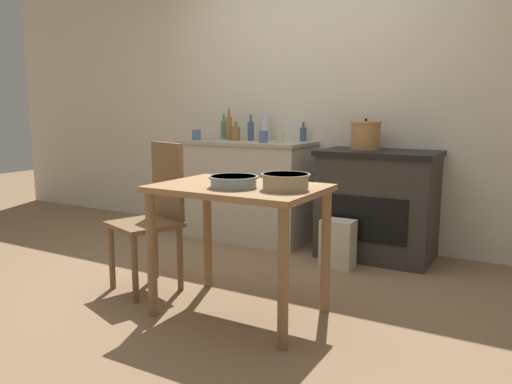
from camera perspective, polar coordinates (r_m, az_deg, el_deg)
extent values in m
plane|color=#896B4C|center=(3.45, -4.23, -10.99)|extent=(14.00, 14.00, 0.00)
cube|color=beige|center=(4.63, 6.80, 10.28)|extent=(8.00, 0.07, 2.55)
cube|color=beige|center=(4.66, -1.10, 0.06)|extent=(1.19, 0.55, 0.88)
cube|color=#A9A08F|center=(4.61, -1.11, 5.67)|extent=(1.22, 0.58, 0.03)
cube|color=#38332D|center=(4.17, 13.70, -1.66)|extent=(0.89, 0.56, 0.84)
cube|color=black|center=(4.11, 13.94, 4.35)|extent=(0.93, 0.60, 0.04)
cube|color=black|center=(3.91, 12.50, -3.09)|extent=(0.62, 0.01, 0.35)
cube|color=#997047|center=(2.86, -1.94, 0.42)|extent=(0.95, 0.66, 0.03)
cylinder|color=olive|center=(2.98, -11.85, -7.03)|extent=(0.06, 0.06, 0.74)
cylinder|color=olive|center=(2.51, 3.12, -9.95)|extent=(0.06, 0.06, 0.74)
cylinder|color=olive|center=(3.40, -5.57, -4.81)|extent=(0.06, 0.06, 0.74)
cylinder|color=olive|center=(3.00, 7.97, -6.79)|extent=(0.06, 0.06, 0.74)
cube|color=brown|center=(3.39, -12.63, -3.62)|extent=(0.51, 0.51, 0.03)
cube|color=brown|center=(3.43, -10.08, 1.28)|extent=(0.35, 0.15, 0.52)
cylinder|color=brown|center=(3.52, -16.16, -7.18)|extent=(0.04, 0.04, 0.43)
cylinder|color=brown|center=(3.24, -13.67, -8.55)|extent=(0.04, 0.04, 0.43)
cylinder|color=brown|center=(3.66, -11.45, -6.34)|extent=(0.04, 0.04, 0.43)
cylinder|color=brown|center=(3.39, -8.67, -7.56)|extent=(0.04, 0.04, 0.43)
cube|color=beige|center=(3.88, 9.33, -5.85)|extent=(0.25, 0.17, 0.37)
cylinder|color=#B77A47|center=(4.18, 12.41, 6.20)|extent=(0.24, 0.24, 0.21)
cylinder|color=#B77A47|center=(4.18, 12.46, 7.76)|extent=(0.25, 0.25, 0.02)
sphere|color=black|center=(4.18, 12.48, 8.06)|extent=(0.02, 0.02, 0.02)
cylinder|color=#93A8B2|center=(2.77, -2.58, 1.18)|extent=(0.26, 0.26, 0.06)
cylinder|color=#8597A0|center=(2.77, -2.59, 1.72)|extent=(0.28, 0.28, 0.01)
cylinder|color=tan|center=(2.69, 3.40, 1.16)|extent=(0.25, 0.25, 0.09)
cylinder|color=tan|center=(2.68, 3.41, 1.97)|extent=(0.27, 0.27, 0.01)
cylinder|color=#517F5B|center=(4.94, -3.71, 7.09)|extent=(0.06, 0.06, 0.17)
cylinder|color=#517F5B|center=(4.94, -3.72, 8.48)|extent=(0.02, 0.02, 0.07)
cylinder|color=#3D5675|center=(4.56, 5.41, 6.57)|extent=(0.06, 0.06, 0.13)
cylinder|color=#3D5675|center=(4.56, 5.43, 7.66)|extent=(0.02, 0.02, 0.05)
cylinder|color=olive|center=(4.81, -3.10, 7.26)|extent=(0.06, 0.06, 0.21)
cylinder|color=olive|center=(4.80, -3.12, 9.01)|extent=(0.02, 0.02, 0.08)
cylinder|color=silver|center=(4.68, 1.01, 7.04)|extent=(0.08, 0.08, 0.18)
cylinder|color=silver|center=(4.68, 1.02, 8.60)|extent=(0.03, 0.03, 0.07)
cylinder|color=#3D5675|center=(4.66, -0.60, 6.96)|extent=(0.06, 0.06, 0.17)
cylinder|color=#3D5675|center=(4.66, -0.61, 8.43)|extent=(0.02, 0.02, 0.07)
cylinder|color=olive|center=(4.69, -2.33, 6.68)|extent=(0.08, 0.08, 0.12)
cylinder|color=olive|center=(4.68, -2.34, 7.74)|extent=(0.03, 0.03, 0.05)
cylinder|color=#4C6B99|center=(4.78, -6.82, 6.51)|extent=(0.08, 0.08, 0.10)
cylinder|color=beige|center=(4.38, 2.75, 6.19)|extent=(0.07, 0.07, 0.08)
cylinder|color=#4C6B99|center=(4.38, 0.85, 6.35)|extent=(0.08, 0.08, 0.10)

